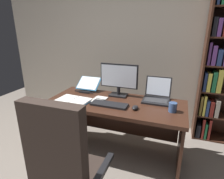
{
  "coord_description": "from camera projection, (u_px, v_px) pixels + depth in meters",
  "views": [
    {
      "loc": [
        0.54,
        -0.8,
        1.58
      ],
      "look_at": [
        -0.15,
        1.09,
        0.9
      ],
      "focal_mm": 29.94,
      "sensor_mm": 36.0,
      "label": 1
    }
  ],
  "objects": [
    {
      "name": "wall_back",
      "position": [
        145.0,
        47.0,
        2.98
      ],
      "size": [
        5.15,
        0.12,
        2.55
      ],
      "primitive_type": "cube",
      "color": "#A89E8E",
      "rests_on": "ground"
    },
    {
      "name": "desk",
      "position": [
        117.0,
        115.0,
        2.34
      ],
      "size": [
        1.62,
        0.7,
        0.73
      ],
      "color": "#381E14",
      "rests_on": "ground"
    },
    {
      "name": "office_chair",
      "position": [
        66.0,
        173.0,
        1.49
      ],
      "size": [
        0.61,
        0.6,
        1.12
      ],
      "rotation": [
        0.0,
        0.0,
        0.01
      ],
      "color": "black",
      "rests_on": "ground"
    },
    {
      "name": "monitor",
      "position": [
        119.0,
        80.0,
        2.36
      ],
      "size": [
        0.49,
        0.16,
        0.41
      ],
      "color": "black",
      "rests_on": "desk"
    },
    {
      "name": "laptop",
      "position": [
        157.0,
        96.0,
        2.26
      ],
      "size": [
        0.31,
        0.32,
        0.26
      ],
      "color": "black",
      "rests_on": "desk"
    },
    {
      "name": "keyboard",
      "position": [
        109.0,
        104.0,
        2.11
      ],
      "size": [
        0.42,
        0.15,
        0.02
      ],
      "primitive_type": "cube",
      "color": "black",
      "rests_on": "desk"
    },
    {
      "name": "computer_mouse",
      "position": [
        135.0,
        108.0,
        2.01
      ],
      "size": [
        0.06,
        0.1,
        0.04
      ],
      "primitive_type": "ellipsoid",
      "color": "black",
      "rests_on": "desk"
    },
    {
      "name": "reading_stand_with_book",
      "position": [
        88.0,
        85.0,
        2.6
      ],
      "size": [
        0.31,
        0.27,
        0.17
      ],
      "color": "black",
      "rests_on": "desk"
    },
    {
      "name": "open_binder",
      "position": [
        72.0,
        101.0,
        2.22
      ],
      "size": [
        0.42,
        0.34,
        0.02
      ],
      "rotation": [
        0.0,
        0.0,
        -0.07
      ],
      "color": "#2D84C6",
      "rests_on": "desk"
    },
    {
      "name": "notepad",
      "position": [
        99.0,
        99.0,
        2.28
      ],
      "size": [
        0.16,
        0.22,
        0.01
      ],
      "primitive_type": "cube",
      "rotation": [
        0.0,
        0.0,
        -0.06
      ],
      "color": "white",
      "rests_on": "desk"
    },
    {
      "name": "pen",
      "position": [
        101.0,
        99.0,
        2.27
      ],
      "size": [
        0.14,
        0.03,
        0.01
      ],
      "primitive_type": "cylinder",
      "rotation": [
        0.0,
        1.57,
        -0.15
      ],
      "color": "black",
      "rests_on": "notepad"
    },
    {
      "name": "coffee_mug",
      "position": [
        173.0,
        107.0,
        1.95
      ],
      "size": [
        0.08,
        0.08,
        0.1
      ],
      "primitive_type": "cylinder",
      "color": "#334C7A",
      "rests_on": "desk"
    }
  ]
}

